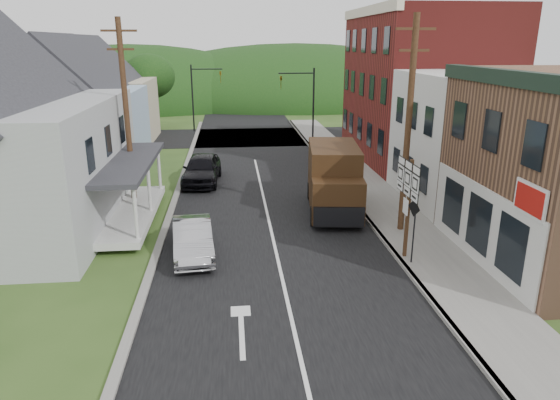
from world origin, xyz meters
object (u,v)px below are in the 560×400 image
object	(u,v)px
route_sign_cluster	(408,195)
warning_sign	(414,222)
silver_sedan	(193,239)
dark_sedan	(202,169)
delivery_van	(334,180)

from	to	relation	value
route_sign_cluster	warning_sign	xyz separation A→B (m)	(0.09, -0.58, -0.86)
silver_sedan	route_sign_cluster	bearing A→B (deg)	-14.36
dark_sedan	silver_sedan	bearing A→B (deg)	-84.83
silver_sedan	delivery_van	bearing A→B (deg)	29.79
silver_sedan	delivery_van	distance (m)	7.98
dark_sedan	route_sign_cluster	world-z (taller)	route_sign_cluster
route_sign_cluster	warning_sign	distance (m)	1.04
warning_sign	route_sign_cluster	bearing A→B (deg)	82.59
delivery_van	route_sign_cluster	bearing A→B (deg)	-68.42
delivery_van	warning_sign	distance (m)	6.59
dark_sedan	delivery_van	world-z (taller)	delivery_van
delivery_van	warning_sign	xyz separation A→B (m)	(1.61, -6.39, 0.11)
dark_sedan	route_sign_cluster	bearing A→B (deg)	-50.95
route_sign_cluster	warning_sign	bearing A→B (deg)	-81.52
silver_sedan	dark_sedan	world-z (taller)	dark_sedan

